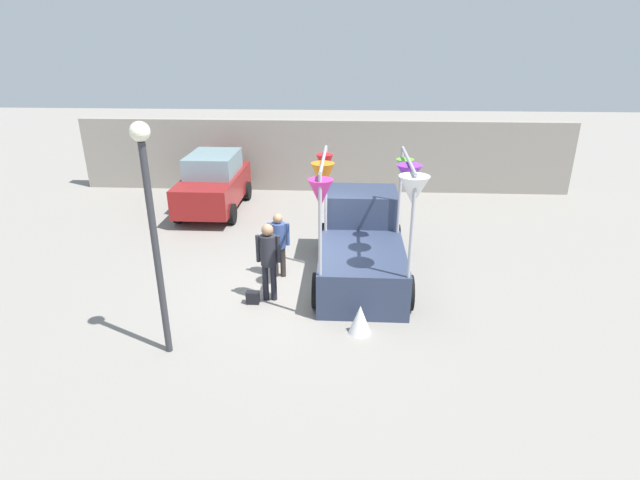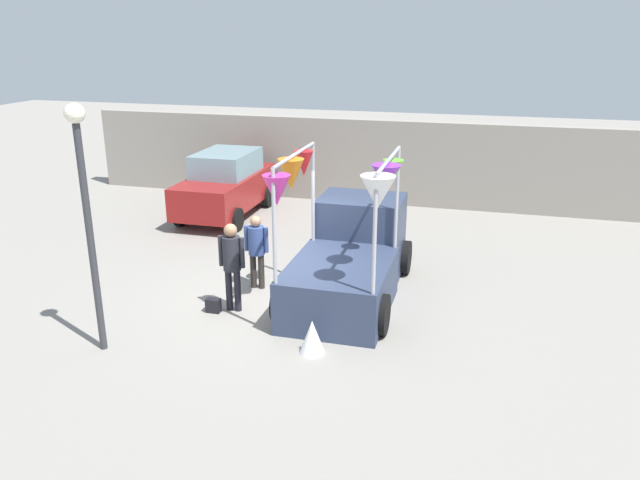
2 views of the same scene
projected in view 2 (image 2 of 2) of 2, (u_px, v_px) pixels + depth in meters
ground_plane at (280, 301)px, 12.65m from camera, size 60.00×60.00×0.00m
vendor_truck at (351, 252)px, 12.82m from camera, size 2.45×4.19×3.10m
parked_car at (226, 184)px, 18.12m from camera, size 1.88×4.00×1.88m
person_customer at (232, 258)px, 11.93m from camera, size 0.53×0.34×1.77m
person_vendor at (256, 245)px, 13.02m from camera, size 0.53×0.34×1.59m
handbag at (213, 305)px, 12.14m from camera, size 0.28×0.16×0.28m
street_lamp at (85, 197)px, 9.93m from camera, size 0.32×0.32×4.19m
brick_boundary_wall at (361, 161)px, 19.51m from camera, size 18.00×0.36×2.60m
folded_kite_bundle_white at (312, 337)px, 10.57m from camera, size 0.59×0.59×0.60m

